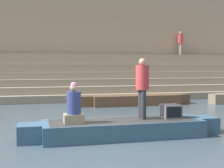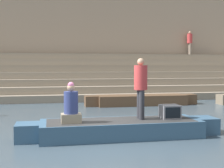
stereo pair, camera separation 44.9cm
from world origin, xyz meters
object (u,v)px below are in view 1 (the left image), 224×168
person_standing (142,84)px  person_rowing (74,107)px  person_on_steps (180,41)px  moored_boat_shore (136,100)px  rowboat_main (123,128)px  tv_set (171,111)px

person_standing → person_rowing: bearing=173.4°
person_rowing → person_on_steps: (9.14, 12.51, 2.80)m
moored_boat_shore → person_on_steps: size_ratio=3.41×
rowboat_main → person_rowing: person_rowing is taller
tv_set → person_on_steps: person_on_steps is taller
moored_boat_shore → person_on_steps: (5.26, 5.82, 3.40)m
person_standing → tv_set: (0.82, -0.06, -0.76)m
person_on_steps → moored_boat_shore: bearing=-34.7°
person_standing → rowboat_main: bearing=175.7°
person_standing → tv_set: bearing=-17.3°
tv_set → moored_boat_shore: bearing=78.4°
rowboat_main → moored_boat_shore: size_ratio=0.97×
rowboat_main → tv_set: (1.39, 0.02, 0.40)m
rowboat_main → moored_boat_shore: moored_boat_shore is taller
person_rowing → tv_set: bearing=3.6°
person_rowing → person_on_steps: 15.75m
person_standing → moored_boat_shore: bearing=60.0°
rowboat_main → person_standing: person_standing is taller
person_rowing → person_on_steps: person_on_steps is taller
rowboat_main → tv_set: tv_set is taller
person_rowing → person_on_steps: bearing=54.4°
tv_set → moored_boat_shore: tv_set is taller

